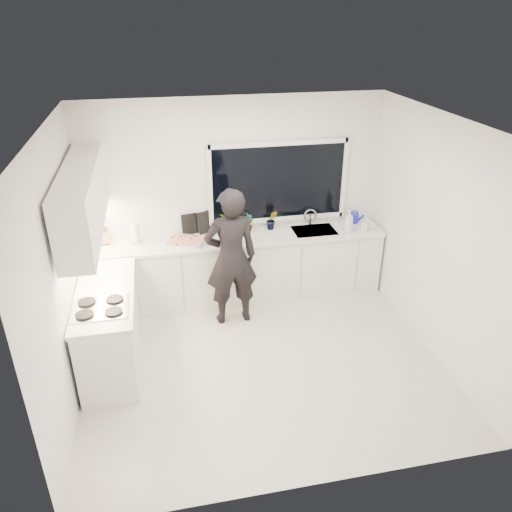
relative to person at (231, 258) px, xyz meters
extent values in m
cube|color=beige|center=(0.19, -0.89, -0.91)|extent=(4.00, 3.50, 0.02)
cube|color=white|center=(0.19, 0.87, 0.45)|extent=(4.00, 0.02, 2.70)
cube|color=white|center=(-1.82, -0.89, 0.45)|extent=(0.02, 3.50, 2.70)
cube|color=white|center=(2.20, -0.89, 0.45)|extent=(0.02, 3.50, 2.70)
cube|color=white|center=(0.19, -0.89, 1.81)|extent=(4.00, 3.50, 0.02)
cube|color=black|center=(0.79, 0.83, 0.65)|extent=(1.80, 0.02, 1.00)
cube|color=white|center=(0.19, 0.56, -0.46)|extent=(3.92, 0.58, 0.88)
cube|color=white|center=(-1.48, -0.54, -0.46)|extent=(0.58, 1.60, 0.88)
cube|color=silver|center=(0.19, 0.55, 0.00)|extent=(3.94, 0.62, 0.04)
cube|color=silver|center=(-1.48, -0.54, 0.00)|extent=(0.62, 1.60, 0.04)
cube|color=white|center=(-1.60, -0.19, 0.95)|extent=(0.34, 2.10, 0.70)
cube|color=silver|center=(1.24, 0.56, -0.03)|extent=(0.58, 0.42, 0.14)
cylinder|color=silver|center=(1.24, 0.76, 0.13)|extent=(0.03, 0.03, 0.22)
cube|color=black|center=(-1.50, -0.89, 0.03)|extent=(0.56, 0.48, 0.03)
imported|color=black|center=(0.00, 0.00, 0.00)|extent=(0.68, 0.47, 1.80)
cube|color=silver|center=(-0.50, 0.53, 0.03)|extent=(0.61, 0.54, 0.03)
cube|color=red|center=(-0.50, 0.53, 0.05)|extent=(0.55, 0.48, 0.01)
cylinder|color=#141DC1|center=(1.88, 0.72, 0.08)|extent=(0.15, 0.15, 0.13)
cylinder|color=silver|center=(-1.15, 0.66, 0.15)|extent=(0.13, 0.13, 0.26)
cube|color=#976546|center=(-1.54, 0.70, 0.13)|extent=(0.15, 0.12, 0.22)
cylinder|color=silver|center=(-1.66, -0.09, 0.10)|extent=(0.17, 0.17, 0.16)
cube|color=black|center=(-0.43, 0.80, 0.16)|extent=(0.22, 0.07, 0.28)
cube|color=black|center=(-0.20, 0.80, 0.17)|extent=(0.24, 0.12, 0.30)
imported|color=#26662D|center=(0.04, 0.72, 0.16)|extent=(0.33, 0.35, 0.29)
imported|color=#26662D|center=(0.37, 0.72, 0.15)|extent=(0.16, 0.16, 0.26)
imported|color=#26662D|center=(0.68, 0.72, 0.16)|extent=(0.16, 0.13, 0.27)
imported|color=#D8BF66|center=(1.68, 0.41, 0.18)|extent=(0.17, 0.17, 0.32)
imported|color=#D8BF66|center=(1.92, 0.41, 0.11)|extent=(0.12, 0.12, 0.19)
camera|label=1|loc=(-0.81, -5.42, 2.79)|focal=35.00mm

